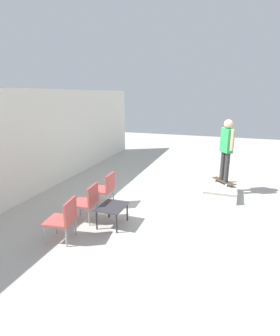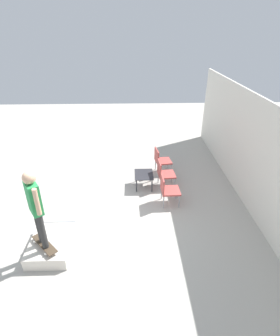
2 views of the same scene
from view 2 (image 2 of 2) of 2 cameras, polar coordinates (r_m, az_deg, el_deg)
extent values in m
plane|color=#B7B2A8|center=(7.06, -11.01, -11.98)|extent=(24.00, 24.00, 0.00)
cube|color=white|center=(6.90, 26.25, -0.67)|extent=(12.00, 0.06, 3.00)
cube|color=silver|center=(6.52, -18.64, -15.52)|extent=(1.22, 0.90, 0.30)
cylinder|color=#B7B7BC|center=(6.86, -17.54, -11.12)|extent=(0.05, 0.90, 0.05)
cube|color=#473828|center=(6.24, -20.08, -15.26)|extent=(0.72, 0.70, 0.02)
cylinder|color=white|center=(6.12, -17.93, -16.31)|extent=(0.06, 0.06, 0.05)
cylinder|color=white|center=(6.06, -19.89, -17.24)|extent=(0.06, 0.06, 0.05)
cylinder|color=white|center=(6.47, -20.15, -13.87)|extent=(0.06, 0.06, 0.05)
cylinder|color=white|center=(6.41, -22.01, -14.72)|extent=(0.06, 0.06, 0.05)
cylinder|color=#2D2D2D|center=(6.04, -21.10, -11.62)|extent=(0.13, 0.13, 0.85)
cylinder|color=#2D2D2D|center=(5.87, -20.46, -12.81)|extent=(0.13, 0.13, 0.85)
cube|color=#28934C|center=(5.51, -22.14, -6.11)|extent=(0.43, 0.38, 0.68)
cylinder|color=#D8A884|center=(5.69, -22.90, -4.53)|extent=(0.09, 0.09, 0.57)
cylinder|color=#D8A884|center=(5.29, -21.53, -6.90)|extent=(0.09, 0.09, 0.57)
sphere|color=#D8A884|center=(5.28, -23.05, -1.96)|extent=(0.25, 0.25, 0.25)
cube|color=#2D2D33|center=(8.19, 0.84, -1.40)|extent=(0.71, 0.57, 0.02)
cylinder|color=#2D2D33|center=(8.56, -0.85, -1.72)|extent=(0.04, 0.04, 0.43)
cylinder|color=#2D2D33|center=(8.04, -0.77, -3.91)|extent=(0.04, 0.04, 0.43)
cylinder|color=#2D2D33|center=(8.58, 2.32, -1.66)|extent=(0.04, 0.04, 0.43)
cylinder|color=#2D2D33|center=(8.06, 2.61, -3.84)|extent=(0.04, 0.04, 0.43)
cylinder|color=#99999E|center=(9.04, 6.74, -0.28)|extent=(0.03, 0.03, 0.40)
cylinder|color=#99999E|center=(9.41, 5.99, 0.99)|extent=(0.03, 0.03, 0.40)
cylinder|color=#99999E|center=(8.93, 4.03, -0.53)|extent=(0.03, 0.03, 0.40)
cylinder|color=#99999E|center=(9.30, 3.38, 0.77)|extent=(0.03, 0.03, 0.40)
cube|color=#B74C47|center=(9.06, 5.09, 1.51)|extent=(0.59, 0.59, 0.05)
cube|color=#B74C47|center=(8.90, 3.67, 2.76)|extent=(0.52, 0.12, 0.43)
cylinder|color=#99999E|center=(8.24, 7.53, -3.44)|extent=(0.03, 0.03, 0.40)
cylinder|color=#99999E|center=(8.60, 6.88, -1.89)|extent=(0.03, 0.03, 0.40)
cylinder|color=#99999E|center=(8.15, 4.51, -3.63)|extent=(0.03, 0.03, 0.40)
cylinder|color=#99999E|center=(8.52, 3.99, -2.06)|extent=(0.03, 0.03, 0.40)
cube|color=#B74C47|center=(8.26, 5.80, -1.40)|extent=(0.56, 0.56, 0.05)
cube|color=#B74C47|center=(8.10, 4.22, -0.02)|extent=(0.52, 0.08, 0.43)
cylinder|color=#99999E|center=(7.47, 8.52, -7.22)|extent=(0.03, 0.03, 0.40)
cylinder|color=#99999E|center=(7.83, 7.90, -5.35)|extent=(0.03, 0.03, 0.40)
cylinder|color=#99999E|center=(7.40, 5.15, -7.39)|extent=(0.03, 0.03, 0.40)
cylinder|color=#99999E|center=(7.75, 4.69, -5.49)|extent=(0.03, 0.03, 0.40)
cube|color=#B74C47|center=(7.48, 6.66, -4.92)|extent=(0.53, 0.53, 0.05)
cube|color=#B74C47|center=(7.32, 4.91, -3.43)|extent=(0.52, 0.05, 0.43)
camera|label=1|loc=(12.24, -11.89, 20.16)|focal=28.00mm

